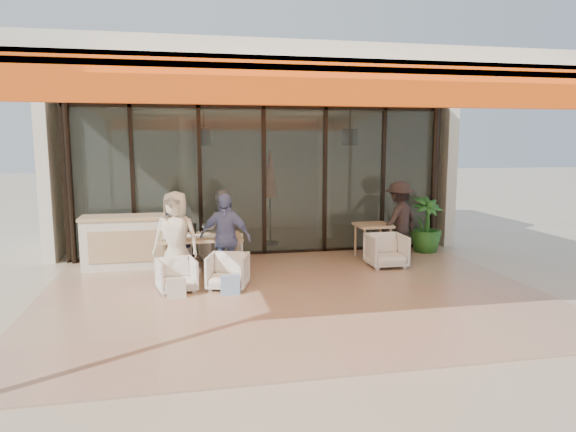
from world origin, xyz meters
name	(u,v)px	position (x,y,z in m)	size (l,w,h in m)	color
ground	(293,294)	(0.00, 0.00, 0.00)	(70.00, 70.00, 0.00)	#C6B293
terrace_floor	(293,294)	(0.00, 0.00, 0.01)	(8.00, 6.00, 0.01)	tan
terrace_structure	(297,87)	(0.00, -0.26, 3.25)	(8.00, 6.00, 3.40)	silver
glass_storefront	(264,181)	(0.00, 3.00, 1.60)	(8.08, 0.10, 3.20)	#9EADA3
interior_block	(250,150)	(0.01, 5.31, 2.23)	(9.05, 3.62, 3.52)	silver
host_counter	(131,242)	(-2.71, 2.30, 0.53)	(1.85, 0.65, 1.04)	silver
dining_table	(200,239)	(-1.43, 1.47, 0.69)	(1.50, 0.90, 0.93)	tan
chair_far_left	(178,251)	(-1.84, 2.41, 0.29)	(0.57, 0.53, 0.58)	white
chair_far_right	(220,246)	(-1.00, 2.41, 0.36)	(0.70, 0.65, 0.72)	white
chair_near_left	(176,274)	(-1.84, 0.51, 0.31)	(0.60, 0.56, 0.62)	white
chair_near_right	(228,270)	(-1.00, 0.51, 0.33)	(0.64, 0.60, 0.66)	white
diner_navy	(177,233)	(-1.84, 1.91, 0.74)	(0.54, 0.36, 1.49)	#181A35
diner_grey	(221,230)	(-1.00, 1.91, 0.77)	(0.75, 0.58, 1.54)	slate
diner_cream	(176,238)	(-1.84, 1.01, 0.81)	(0.79, 0.51, 1.62)	beige
diner_periwinkle	(225,238)	(-1.00, 1.01, 0.78)	(0.92, 0.38, 1.57)	#6973AF
tote_bag_cream	(176,289)	(-1.84, 0.11, 0.17)	(0.30, 0.10, 0.34)	silver
tote_bag_blue	(230,286)	(-1.00, 0.11, 0.17)	(0.30, 0.10, 0.34)	#99BFD8
side_table	(373,229)	(2.16, 2.14, 0.64)	(0.70, 0.70, 0.74)	tan
side_chair	(386,249)	(2.16, 1.39, 0.36)	(0.71, 0.66, 0.73)	white
standing_woman	(399,220)	(2.74, 2.13, 0.82)	(1.06, 0.61, 1.64)	black
potted_palm	(426,225)	(3.54, 2.50, 0.62)	(0.70, 0.70, 1.24)	#1E5919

